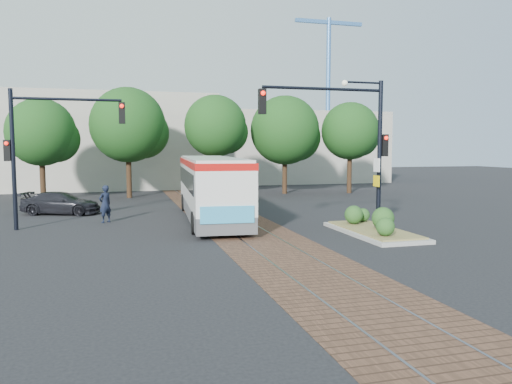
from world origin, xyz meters
TOP-DOWN VIEW (x-y plane):
  - ground at (0.00, 0.00)m, footprint 120.00×120.00m
  - trackbed at (0.00, 4.00)m, footprint 3.60×40.00m
  - tree_row at (1.21, 16.42)m, footprint 26.40×5.60m
  - warehouses at (-0.53, 28.75)m, footprint 40.00×13.00m
  - crane at (18.00, 34.00)m, footprint 8.00×0.50m
  - city_bus at (-0.86, 4.88)m, footprint 3.23×11.50m
  - traffic_island at (4.82, -0.90)m, footprint 2.20×5.20m
  - signal_pole_main at (3.86, -0.81)m, footprint 5.49×0.46m
  - signal_pole_left at (-8.37, 4.00)m, footprint 4.99×0.34m
  - officer at (-5.85, 5.19)m, footprint 0.77×0.73m
  - parked_car at (-8.18, 8.87)m, footprint 4.40×2.89m

SIDE VIEW (x-z plane):
  - ground at x=0.00m, z-range 0.00..0.00m
  - trackbed at x=0.00m, z-range 0.00..0.02m
  - traffic_island at x=4.82m, z-range -0.24..0.89m
  - parked_car at x=-8.18m, z-range 0.00..1.18m
  - officer at x=-5.85m, z-range 0.00..1.76m
  - city_bus at x=-0.86m, z-range 0.17..3.21m
  - warehouses at x=-0.53m, z-range -0.19..7.81m
  - signal_pole_left at x=-8.37m, z-range 0.86..6.86m
  - signal_pole_main at x=3.86m, z-range 1.16..7.16m
  - tree_row at x=1.21m, z-range 1.01..8.69m
  - crane at x=18.00m, z-range 1.88..19.88m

